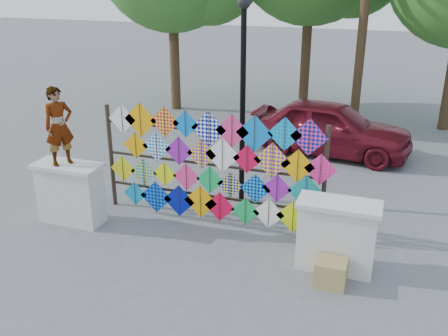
{
  "coord_description": "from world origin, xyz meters",
  "views": [
    {
      "loc": [
        3.36,
        -7.98,
        4.88
      ],
      "look_at": [
        0.36,
        0.6,
        1.3
      ],
      "focal_mm": 40.0,
      "sensor_mm": 36.0,
      "label": 1
    }
  ],
  "objects_px": {
    "vendor_woman": "(59,126)",
    "sedan": "(330,127)",
    "lamppost": "(243,83)",
    "kite_rack": "(215,167)"
  },
  "relations": [
    {
      "from": "vendor_woman",
      "to": "sedan",
      "type": "xyz_separation_m",
      "value": [
        4.51,
        6.01,
        -1.29
      ]
    },
    {
      "from": "sedan",
      "to": "vendor_woman",
      "type": "bearing_deg",
      "value": 148.55
    },
    {
      "from": "sedan",
      "to": "lamppost",
      "type": "distance_m",
      "value": 4.49
    },
    {
      "from": "kite_rack",
      "to": "vendor_woman",
      "type": "relative_size",
      "value": 3.14
    },
    {
      "from": "kite_rack",
      "to": "lamppost",
      "type": "xyz_separation_m",
      "value": [
        0.17,
        1.28,
        1.45
      ]
    },
    {
      "from": "vendor_woman",
      "to": "lamppost",
      "type": "relative_size",
      "value": 0.35
    },
    {
      "from": "vendor_woman",
      "to": "lamppost",
      "type": "height_order",
      "value": "lamppost"
    },
    {
      "from": "vendor_woman",
      "to": "lamppost",
      "type": "bearing_deg",
      "value": -21.42
    },
    {
      "from": "vendor_woman",
      "to": "sedan",
      "type": "distance_m",
      "value": 7.62
    },
    {
      "from": "kite_rack",
      "to": "sedan",
      "type": "relative_size",
      "value": 1.09
    }
  ]
}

